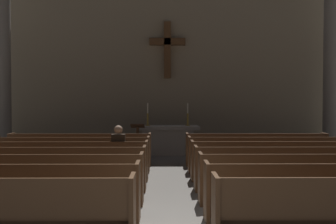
{
  "coord_description": "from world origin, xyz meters",
  "views": [
    {
      "loc": [
        -0.13,
        -5.43,
        1.94
      ],
      "look_at": [
        0.0,
        7.99,
        1.52
      ],
      "focal_mm": 44.44,
      "sensor_mm": 36.0,
      "label": 1
    }
  ],
  "objects_px": {
    "pew_left_row_4": "(49,169)",
    "column_left_third": "(0,66)",
    "pew_left_row_3": "(32,179)",
    "pew_left_row_2": "(9,192)",
    "altar": "(168,139)",
    "pew_right_row_6": "(265,154)",
    "pew_right_row_7": "(256,149)",
    "candlestick_right": "(188,118)",
    "lone_worshipper": "(119,151)",
    "pew_right_row_4": "(291,168)",
    "column_right_third": "(334,66)",
    "pew_left_row_6": "(72,154)",
    "candlestick_left": "(148,118)",
    "lectern": "(138,142)",
    "pew_left_row_7": "(81,149)",
    "pew_right_row_3": "(309,178)",
    "pew_right_row_5": "(277,160)",
    "pew_left_row_5": "(62,161)",
    "pew_right_row_2": "(334,192)"
  },
  "relations": [
    {
      "from": "pew_left_row_2",
      "to": "pew_right_row_4",
      "type": "distance_m",
      "value": 5.58
    },
    {
      "from": "pew_left_row_2",
      "to": "lone_worshipper",
      "type": "relative_size",
      "value": 3.1
    },
    {
      "from": "pew_left_row_2",
      "to": "column_right_third",
      "type": "bearing_deg",
      "value": 43.62
    },
    {
      "from": "pew_right_row_6",
      "to": "pew_right_row_7",
      "type": "bearing_deg",
      "value": 90.0
    },
    {
      "from": "pew_left_row_4",
      "to": "lone_worshipper",
      "type": "height_order",
      "value": "lone_worshipper"
    },
    {
      "from": "pew_left_row_6",
      "to": "pew_right_row_6",
      "type": "xyz_separation_m",
      "value": [
        5.12,
        0.0,
        0.0
      ]
    },
    {
      "from": "pew_right_row_6",
      "to": "candlestick_right",
      "type": "xyz_separation_m",
      "value": [
        -1.86,
        3.54,
        0.79
      ]
    },
    {
      "from": "candlestick_left",
      "to": "pew_left_row_3",
      "type": "bearing_deg",
      "value": -105.13
    },
    {
      "from": "pew_left_row_7",
      "to": "column_left_third",
      "type": "distance_m",
      "value": 4.83
    },
    {
      "from": "pew_right_row_4",
      "to": "column_right_third",
      "type": "distance_m",
      "value": 7.11
    },
    {
      "from": "pew_left_row_7",
      "to": "pew_right_row_5",
      "type": "xyz_separation_m",
      "value": [
        5.12,
        -2.23,
        0.0
      ]
    },
    {
      "from": "column_left_third",
      "to": "candlestick_left",
      "type": "xyz_separation_m",
      "value": [
        5.12,
        0.01,
        -1.83
      ]
    },
    {
      "from": "column_right_third",
      "to": "pew_right_row_6",
      "type": "bearing_deg",
      "value": -132.7
    },
    {
      "from": "pew_left_row_5",
      "to": "pew_right_row_3",
      "type": "bearing_deg",
      "value": -23.51
    },
    {
      "from": "pew_left_row_4",
      "to": "pew_right_row_7",
      "type": "height_order",
      "value": "same"
    },
    {
      "from": "altar",
      "to": "lectern",
      "type": "xyz_separation_m",
      "value": [
        -0.97,
        -1.2,
        0.01
      ]
    },
    {
      "from": "pew_left_row_4",
      "to": "pew_left_row_3",
      "type": "bearing_deg",
      "value": -90.0
    },
    {
      "from": "lectern",
      "to": "pew_left_row_6",
      "type": "bearing_deg",
      "value": -124.15
    },
    {
      "from": "lone_worshipper",
      "to": "column_right_third",
      "type": "bearing_deg",
      "value": 33.23
    },
    {
      "from": "pew_left_row_7",
      "to": "pew_right_row_2",
      "type": "relative_size",
      "value": 1.0
    },
    {
      "from": "candlestick_left",
      "to": "pew_right_row_6",
      "type": "bearing_deg",
      "value": -47.33
    },
    {
      "from": "column_right_third",
      "to": "candlestick_left",
      "type": "distance_m",
      "value": 6.77
    },
    {
      "from": "pew_right_row_3",
      "to": "pew_right_row_7",
      "type": "xyz_separation_m",
      "value": [
        0.0,
        4.46,
        0.0
      ]
    },
    {
      "from": "pew_left_row_2",
      "to": "candlestick_left",
      "type": "relative_size",
      "value": 5.17
    },
    {
      "from": "pew_right_row_7",
      "to": "altar",
      "type": "bearing_deg",
      "value": 136.58
    },
    {
      "from": "pew_left_row_6",
      "to": "pew_right_row_5",
      "type": "bearing_deg",
      "value": -12.27
    },
    {
      "from": "pew_left_row_7",
      "to": "pew_right_row_4",
      "type": "xyz_separation_m",
      "value": [
        5.12,
        -3.34,
        0.0
      ]
    },
    {
      "from": "pew_left_row_3",
      "to": "column_left_third",
      "type": "distance_m",
      "value": 8.04
    },
    {
      "from": "pew_left_row_5",
      "to": "column_right_third",
      "type": "height_order",
      "value": "column_right_third"
    },
    {
      "from": "lectern",
      "to": "pew_right_row_7",
      "type": "bearing_deg",
      "value": -19.08
    },
    {
      "from": "pew_right_row_3",
      "to": "pew_right_row_4",
      "type": "distance_m",
      "value": 1.11
    },
    {
      "from": "pew_left_row_3",
      "to": "lectern",
      "type": "relative_size",
      "value": 3.55
    },
    {
      "from": "pew_left_row_3",
      "to": "pew_right_row_7",
      "type": "distance_m",
      "value": 6.79
    },
    {
      "from": "pew_left_row_2",
      "to": "lectern",
      "type": "distance_m",
      "value": 6.97
    },
    {
      "from": "pew_right_row_6",
      "to": "altar",
      "type": "xyz_separation_m",
      "value": [
        -2.56,
        3.54,
        0.06
      ]
    },
    {
      "from": "pew_right_row_4",
      "to": "column_right_third",
      "type": "xyz_separation_m",
      "value": [
        3.26,
        5.76,
        2.62
      ]
    },
    {
      "from": "pew_left_row_4",
      "to": "column_left_third",
      "type": "relative_size",
      "value": 0.64
    },
    {
      "from": "pew_left_row_7",
      "to": "pew_right_row_3",
      "type": "bearing_deg",
      "value": -41.02
    },
    {
      "from": "pew_left_row_2",
      "to": "altar",
      "type": "distance_m",
      "value": 8.39
    },
    {
      "from": "candlestick_left",
      "to": "candlestick_right",
      "type": "relative_size",
      "value": 1.0
    },
    {
      "from": "column_left_third",
      "to": "column_right_third",
      "type": "bearing_deg",
      "value": 0.0
    },
    {
      "from": "pew_left_row_6",
      "to": "candlestick_left",
      "type": "bearing_deg",
      "value": 62.26
    },
    {
      "from": "pew_right_row_5",
      "to": "pew_right_row_6",
      "type": "bearing_deg",
      "value": 90.0
    },
    {
      "from": "lectern",
      "to": "pew_left_row_3",
      "type": "bearing_deg",
      "value": -105.6
    },
    {
      "from": "pew_right_row_6",
      "to": "pew_right_row_7",
      "type": "xyz_separation_m",
      "value": [
        0.0,
        1.11,
        0.0
      ]
    },
    {
      "from": "pew_left_row_2",
      "to": "pew_right_row_2",
      "type": "height_order",
      "value": "same"
    },
    {
      "from": "pew_left_row_2",
      "to": "pew_left_row_7",
      "type": "distance_m",
      "value": 5.57
    },
    {
      "from": "pew_right_row_5",
      "to": "column_right_third",
      "type": "relative_size",
      "value": 0.64
    },
    {
      "from": "altar",
      "to": "candlestick_left",
      "type": "xyz_separation_m",
      "value": [
        -0.7,
        0.0,
        0.74
      ]
    },
    {
      "from": "pew_right_row_4",
      "to": "candlestick_right",
      "type": "bearing_deg",
      "value": 107.89
    }
  ]
}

